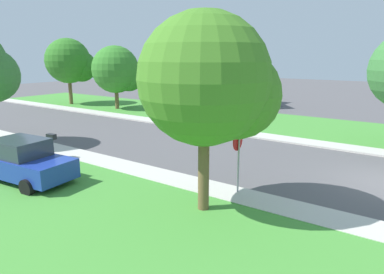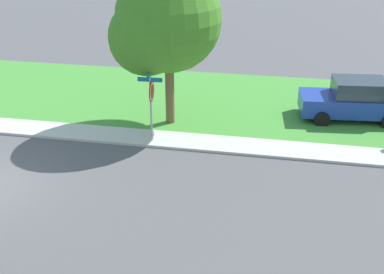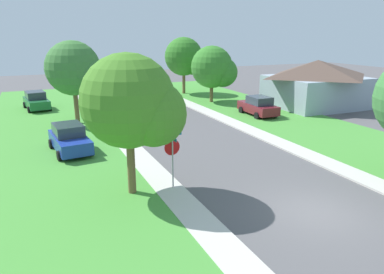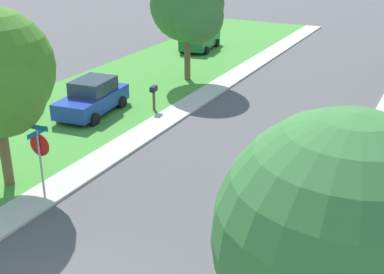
{
  "view_description": "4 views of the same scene",
  "coord_description": "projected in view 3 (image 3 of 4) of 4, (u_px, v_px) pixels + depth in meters",
  "views": [
    {
      "loc": [
        -15.28,
        -0.98,
        5.02
      ],
      "look_at": [
        -2.75,
        7.82,
        1.4
      ],
      "focal_mm": 32.52,
      "sensor_mm": 36.0,
      "label": 1
    },
    {
      "loc": [
        12.4,
        9.42,
        8.23
      ],
      "look_at": [
        -2.24,
        6.55,
        1.4
      ],
      "focal_mm": 47.4,
      "sensor_mm": 36.0,
      "label": 2
    },
    {
      "loc": [
        -10.12,
        -10.14,
        7.09
      ],
      "look_at": [
        -2.01,
        7.84,
        1.4
      ],
      "focal_mm": 33.7,
      "sensor_mm": 36.0,
      "label": 3
    },
    {
      "loc": [
        6.97,
        -6.83,
        8.74
      ],
      "look_at": [
        -1.09,
        8.87,
        1.4
      ],
      "focal_mm": 48.34,
      "sensor_mm": 36.0,
      "label": 4
    }
  ],
  "objects": [
    {
      "name": "tree_across_right",
      "position": [
        186.0,
        58.0,
        42.46
      ],
      "size": [
        4.83,
        4.49,
        6.69
      ],
      "color": "brown",
      "rests_on": "ground"
    },
    {
      "name": "tree_corner_large",
      "position": [
        77.0,
        70.0,
        28.02
      ],
      "size": [
        4.57,
        4.25,
        6.6
      ],
      "color": "brown",
      "rests_on": "ground"
    },
    {
      "name": "car_blue_driveway_right",
      "position": [
        69.0,
        139.0,
        22.05
      ],
      "size": [
        2.37,
        4.46,
        1.76
      ],
      "color": "#1E389E",
      "rests_on": "ground"
    },
    {
      "name": "car_green_near_corner",
      "position": [
        36.0,
        101.0,
        34.42
      ],
      "size": [
        2.47,
        4.5,
        1.76
      ],
      "color": "#1E6033",
      "rests_on": "ground"
    },
    {
      "name": "sidewalk_west",
      "position": [
        128.0,
        145.0,
        23.48
      ],
      "size": [
        1.4,
        56.0,
        0.1
      ],
      "primitive_type": "cube",
      "color": "beige",
      "rests_on": "ground"
    },
    {
      "name": "tree_sidewalk_near",
      "position": [
        215.0,
        68.0,
        37.33
      ],
      "size": [
        4.66,
        4.34,
        5.9
      ],
      "color": "brown",
      "rests_on": "ground"
    },
    {
      "name": "stop_sign_far_corner",
      "position": [
        172.0,
        151.0,
        16.57
      ],
      "size": [
        0.92,
        0.92,
        2.77
      ],
      "color": "#9E9EA3",
      "rests_on": "ground"
    },
    {
      "name": "car_maroon_far_down_street",
      "position": [
        258.0,
        106.0,
        31.91
      ],
      "size": [
        2.16,
        4.37,
        1.76
      ],
      "color": "maroon",
      "rests_on": "ground"
    },
    {
      "name": "lawn_east",
      "position": [
        300.0,
        124.0,
        29.06
      ],
      "size": [
        8.0,
        56.0,
        0.08
      ],
      "primitive_type": "cube",
      "color": "#479338",
      "rests_on": "ground"
    },
    {
      "name": "mailbox",
      "position": [
        104.0,
        126.0,
        24.5
      ],
      "size": [
        0.3,
        0.51,
        1.31
      ],
      "color": "brown",
      "rests_on": "ground"
    },
    {
      "name": "ground_plane",
      "position": [
        314.0,
        212.0,
        14.84
      ],
      "size": [
        120.0,
        120.0,
        0.0
      ],
      "primitive_type": "plane",
      "color": "#565456"
    },
    {
      "name": "lawn_west",
      "position": [
        52.0,
        155.0,
        21.63
      ],
      "size": [
        8.0,
        56.0,
        0.08
      ],
      "primitive_type": "cube",
      "color": "#479338",
      "rests_on": "ground"
    },
    {
      "name": "house_right_setback",
      "position": [
        316.0,
        83.0,
        35.54
      ],
      "size": [
        9.11,
        7.93,
        4.6
      ],
      "color": "#93A3B2",
      "rests_on": "ground"
    },
    {
      "name": "sidewalk_east",
      "position": [
        250.0,
        130.0,
        27.2
      ],
      "size": [
        1.4,
        56.0,
        0.1
      ],
      "primitive_type": "cube",
      "color": "beige",
      "rests_on": "ground"
    },
    {
      "name": "tree_sidewalk_far",
      "position": [
        134.0,
        104.0,
        15.35
      ],
      "size": [
        4.4,
        4.09,
        6.36
      ],
      "color": "brown",
      "rests_on": "ground"
    }
  ]
}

